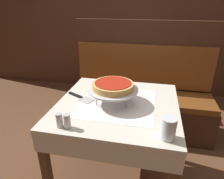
# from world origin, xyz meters

# --- Properties ---
(dining_table_front) EXTENTS (0.85, 0.85, 0.76)m
(dining_table_front) POSITION_xyz_m (0.00, 0.00, 0.67)
(dining_table_front) COLOR beige
(dining_table_front) RESTS_ON ground_plane
(dining_table_rear) EXTENTS (0.68, 0.68, 0.77)m
(dining_table_rear) POSITION_xyz_m (0.03, 1.57, 0.65)
(dining_table_rear) COLOR red
(dining_table_rear) RESTS_ON ground_plane
(booth_bench) EXTENTS (1.60, 0.49, 1.24)m
(booth_bench) POSITION_xyz_m (0.11, 0.86, 0.35)
(booth_bench) COLOR #3D2316
(booth_bench) RESTS_ON ground_plane
(back_wall_panel) EXTENTS (6.00, 0.04, 2.40)m
(back_wall_panel) POSITION_xyz_m (0.00, 1.99, 1.20)
(back_wall_panel) COLOR #4C2D1E
(back_wall_panel) RESTS_ON ground_plane
(pizza_pan_stand) EXTENTS (0.35, 0.35, 0.11)m
(pizza_pan_stand) POSITION_xyz_m (-0.03, -0.00, 0.86)
(pizza_pan_stand) COLOR #ADADB2
(pizza_pan_stand) RESTS_ON dining_table_front
(deep_dish_pizza) EXTENTS (0.29, 0.29, 0.05)m
(deep_dish_pizza) POSITION_xyz_m (-0.03, -0.00, 0.89)
(deep_dish_pizza) COLOR tan
(deep_dish_pizza) RESTS_ON pizza_pan_stand
(pizza_server) EXTENTS (0.24, 0.15, 0.01)m
(pizza_server) POSITION_xyz_m (-0.28, 0.02, 0.77)
(pizza_server) COLOR #BCBCC1
(pizza_server) RESTS_ON dining_table_front
(water_glass_near) EXTENTS (0.08, 0.08, 0.12)m
(water_glass_near) POSITION_xyz_m (0.33, -0.33, 0.83)
(water_glass_near) COLOR silver
(water_glass_near) RESTS_ON dining_table_front
(salt_shaker) EXTENTS (0.04, 0.04, 0.08)m
(salt_shaker) POSITION_xyz_m (-0.27, -0.35, 0.81)
(salt_shaker) COLOR silver
(salt_shaker) RESTS_ON dining_table_front
(pepper_shaker) EXTENTS (0.04, 0.04, 0.08)m
(pepper_shaker) POSITION_xyz_m (-0.22, -0.35, 0.81)
(pepper_shaker) COLOR silver
(pepper_shaker) RESTS_ON dining_table_front
(condiment_caddy) EXTENTS (0.13, 0.13, 0.17)m
(condiment_caddy) POSITION_xyz_m (-0.03, 1.50, 0.81)
(condiment_caddy) COLOR black
(condiment_caddy) RESTS_ON dining_table_rear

